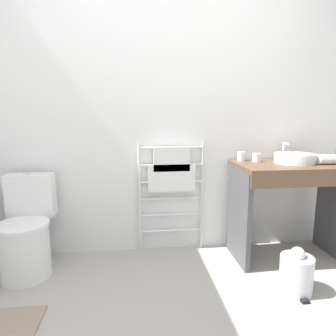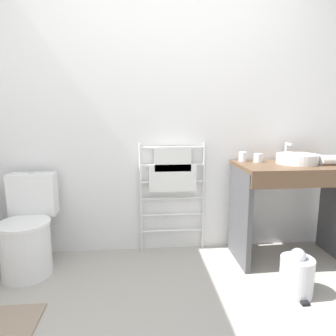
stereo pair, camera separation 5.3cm
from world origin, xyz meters
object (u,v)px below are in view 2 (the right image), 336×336
cup_near_wall (243,157)px  trash_bin (297,275)px  towel_radiator (173,177)px  sink_basin (297,158)px  toilet (28,234)px  cup_near_edge (258,158)px  hair_dryer (330,160)px

cup_near_wall → trash_bin: 1.03m
towel_radiator → sink_basin: towel_radiator is taller
toilet → cup_near_edge: (1.90, 0.15, 0.56)m
toilet → cup_near_edge: cup_near_edge is taller
towel_radiator → hair_dryer: bearing=-13.3°
toilet → cup_near_wall: size_ratio=9.45×
toilet → hair_dryer: size_ratio=3.84×
trash_bin → cup_near_edge: bearing=95.1°
trash_bin → toilet: bearing=165.7°
towel_radiator → cup_near_wall: bearing=-5.4°
cup_near_edge → hair_dryer: size_ratio=0.37×
toilet → hair_dryer: hair_dryer is taller
towel_radiator → hair_dryer: towel_radiator is taller
towel_radiator → sink_basin: size_ratio=2.98×
cup_near_wall → cup_near_edge: cup_near_wall is taller
towel_radiator → cup_near_edge: 0.76m
cup_near_edge → towel_radiator: bearing=170.7°
cup_near_wall → towel_radiator: bearing=174.6°
cup_near_wall → trash_bin: size_ratio=0.24×
toilet → sink_basin: 2.26m
cup_near_wall → toilet: bearing=-173.4°
cup_near_wall → trash_bin: (0.17, -0.71, -0.73)m
cup_near_wall → hair_dryer: bearing=-20.3°
sink_basin → cup_near_wall: 0.44m
sink_basin → trash_bin: size_ratio=0.99×
sink_basin → trash_bin: sink_basin is taller
toilet → sink_basin: bearing=1.1°
toilet → trash_bin: size_ratio=2.30×
towel_radiator → trash_bin: (0.78, -0.76, -0.54)m
towel_radiator → hair_dryer: (1.26, -0.30, 0.18)m
toilet → hair_dryer: 2.50m
trash_bin → cup_near_wall: bearing=103.6°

